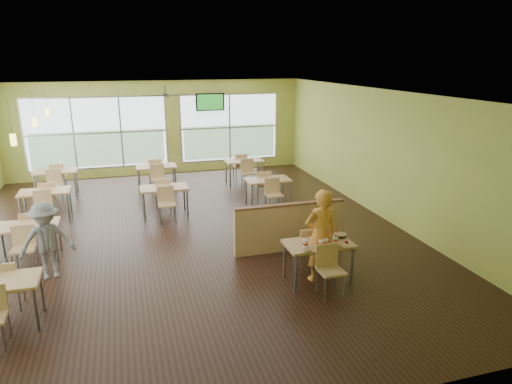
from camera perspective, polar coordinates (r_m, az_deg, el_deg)
The scene contains 19 objects.
room at distance 10.30m, azimuth -9.22°, elevation 3.12°, with size 12.00×12.04×3.20m.
window_bays at distance 13.33m, azimuth -22.37°, elevation 4.59°, with size 9.24×10.24×2.38m.
main_table at distance 8.35m, azimuth 7.79°, elevation -7.04°, with size 1.22×1.52×0.87m.
half_wall_divider at distance 9.63m, azimuth 4.25°, elevation -4.36°, with size 2.40×0.14×1.04m.
dining_tables at distance 12.13m, azimuth -15.01°, elevation 0.06°, with size 6.92×8.72×0.87m.
pendant_lights at distance 10.91m, azimuth -26.94°, elevation 6.87°, with size 0.11×7.31×0.86m.
ceiling_fan at distance 13.05m, azimuth -11.28°, elevation 11.80°, with size 1.25×1.25×0.29m.
tv_backwall at distance 16.20m, azimuth -5.76°, elevation 11.12°, with size 1.00×0.07×0.60m.
man_plaid at distance 8.31m, azimuth 8.08°, elevation -5.41°, with size 0.63×0.42×1.73m, color #DF5818.
patron_grey at distance 9.19m, azimuth -24.71°, elevation -5.54°, with size 0.95×0.54×1.46m, color slate.
cup_blue at distance 8.04m, azimuth 6.19°, elevation -6.40°, with size 0.11×0.11×0.38m.
cup_yellow at distance 8.10m, azimuth 8.14°, elevation -6.36°, with size 0.10×0.10×0.34m.
cup_red_near at distance 8.16m, azimuth 8.72°, elevation -6.22°, with size 0.10×0.10×0.34m.
cup_red_far at distance 8.30m, azimuth 9.97°, elevation -5.94°, with size 0.08×0.08×0.30m.
food_basket at distance 8.61m, azimuth 10.47°, elevation -5.32°, with size 0.25×0.25×0.06m.
ketchup_cup at distance 8.37m, azimuth 11.26°, elevation -6.17°, with size 0.06×0.06×0.03m, color #9C0201.
wrapper_left at distance 7.91m, azimuth 6.38°, elevation -7.26°, with size 0.16×0.14×0.04m, color #9A814A.
wrapper_mid at distance 8.42m, azimuth 7.31°, elevation -5.75°, with size 0.20×0.18×0.05m, color #9A814A.
wrapper_right at distance 8.16m, azimuth 10.44°, elevation -6.71°, with size 0.13×0.11×0.03m, color #9A814A.
Camera 1 is at (-1.23, -9.95, 3.94)m, focal length 32.00 mm.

